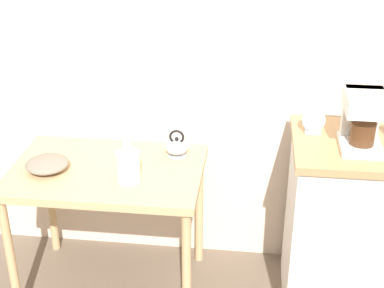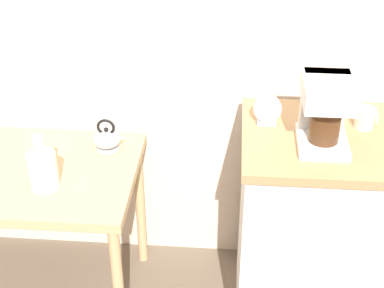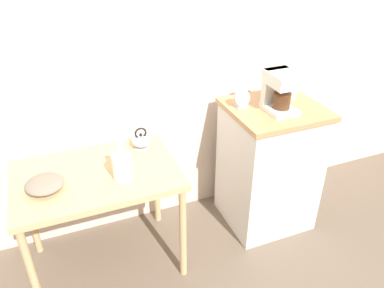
{
  "view_description": "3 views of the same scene",
  "coord_description": "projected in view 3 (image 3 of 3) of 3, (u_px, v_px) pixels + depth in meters",
  "views": [
    {
      "loc": [
        0.11,
        -2.3,
        2.06
      ],
      "look_at": [
        -0.18,
        0.05,
        0.89
      ],
      "focal_mm": 52.42,
      "sensor_mm": 36.0,
      "label": 1
    },
    {
      "loc": [
        0.25,
        -1.83,
        2.09
      ],
      "look_at": [
        0.11,
        -0.04,
        0.94
      ],
      "focal_mm": 54.36,
      "sensor_mm": 36.0,
      "label": 2
    },
    {
      "loc": [
        -0.76,
        -1.86,
        2.02
      ],
      "look_at": [
        -0.01,
        0.0,
        0.82
      ],
      "focal_mm": 35.95,
      "sensor_mm": 36.0,
      "label": 3
    }
  ],
  "objects": [
    {
      "name": "coffee_maker",
      "position": [
        280.0,
        89.0,
        2.4
      ],
      "size": [
        0.18,
        0.22,
        0.26
      ],
      "color": "white",
      "rests_on": "kitchen_counter"
    },
    {
      "name": "bowl_stoneware",
      "position": [
        45.0,
        184.0,
        2.08
      ],
      "size": [
        0.21,
        0.21,
        0.07
      ],
      "color": "gray",
      "rests_on": "wooden_table"
    },
    {
      "name": "teakettle",
      "position": [
        141.0,
        141.0,
        2.45
      ],
      "size": [
        0.15,
        0.12,
        0.14
      ],
      "color": "#B2B5BA",
      "rests_on": "wooden_table"
    },
    {
      "name": "mug_small_cream",
      "position": [
        291.0,
        93.0,
        2.6
      ],
      "size": [
        0.08,
        0.08,
        0.08
      ],
      "color": "beige",
      "rests_on": "kitchen_counter"
    },
    {
      "name": "wooden_table",
      "position": [
        98.0,
        185.0,
        2.27
      ],
      "size": [
        0.94,
        0.63,
        0.73
      ],
      "color": "tan",
      "rests_on": "ground_plane"
    },
    {
      "name": "back_wall",
      "position": [
        181.0,
        27.0,
        2.45
      ],
      "size": [
        4.4,
        0.1,
        2.8
      ],
      "primitive_type": "cube",
      "color": "beige",
      "rests_on": "ground_plane"
    },
    {
      "name": "table_clock",
      "position": [
        242.0,
        100.0,
        2.48
      ],
      "size": [
        0.11,
        0.05,
        0.12
      ],
      "color": "#B2B5BA",
      "rests_on": "kitchen_counter"
    },
    {
      "name": "kitchen_counter",
      "position": [
        268.0,
        166.0,
        2.75
      ],
      "size": [
        0.61,
        0.56,
        0.94
      ],
      "color": "white",
      "rests_on": "ground_plane"
    },
    {
      "name": "ground_plane",
      "position": [
        194.0,
        242.0,
        2.76
      ],
      "size": [
        8.0,
        8.0,
        0.0
      ],
      "primitive_type": "plane",
      "color": "#6B5B4C"
    },
    {
      "name": "glass_carafe_vase",
      "position": [
        122.0,
        166.0,
        2.14
      ],
      "size": [
        0.11,
        0.11,
        0.23
      ],
      "color": "silver",
      "rests_on": "wooden_table"
    },
    {
      "name": "mug_blue",
      "position": [
        271.0,
        90.0,
        2.64
      ],
      "size": [
        0.08,
        0.07,
        0.09
      ],
      "color": "#2D4CAD",
      "rests_on": "kitchen_counter"
    }
  ]
}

